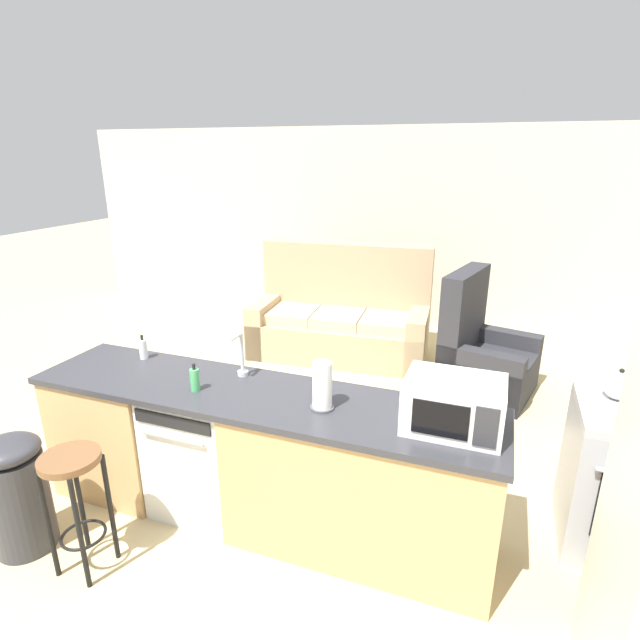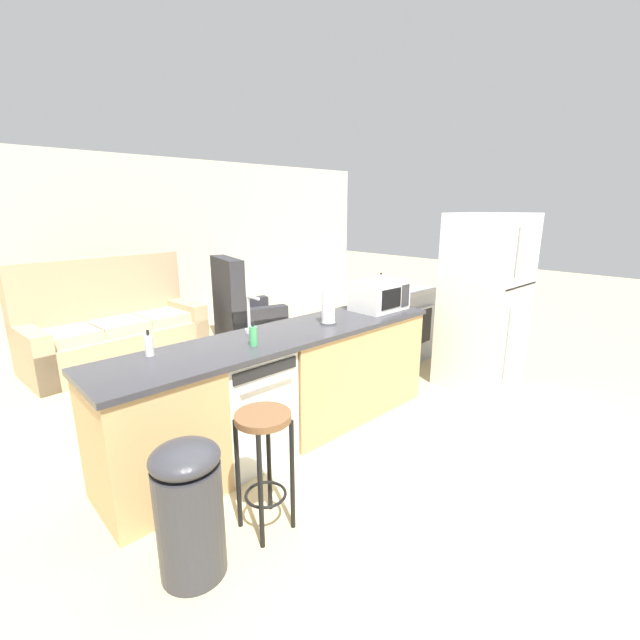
{
  "view_description": "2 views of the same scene",
  "coord_description": "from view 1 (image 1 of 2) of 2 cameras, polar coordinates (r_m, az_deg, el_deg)",
  "views": [
    {
      "loc": [
        1.46,
        -2.4,
        2.28
      ],
      "look_at": [
        0.25,
        0.85,
        1.11
      ],
      "focal_mm": 28.0,
      "sensor_mm": 36.0,
      "label": 1
    },
    {
      "loc": [
        -1.85,
        -2.52,
        1.85
      ],
      "look_at": [
        0.62,
        0.09,
        0.9
      ],
      "focal_mm": 24.0,
      "sensor_mm": 36.0,
      "label": 2
    }
  ],
  "objects": [
    {
      "name": "paper_towel_roll",
      "position": [
        2.81,
        0.25,
        -7.58
      ],
      "size": [
        0.14,
        0.14,
        0.28
      ],
      "color": "#4C4C51",
      "rests_on": "kitchen_counter"
    },
    {
      "name": "bar_stool",
      "position": [
        3.18,
        -26.22,
        -16.87
      ],
      "size": [
        0.32,
        0.32,
        0.74
      ],
      "color": "brown",
      "rests_on": "ground_plane"
    },
    {
      "name": "kitchen_counter",
      "position": [
        3.28,
        -5.59,
        -16.03
      ],
      "size": [
        2.94,
        0.66,
        0.9
      ],
      "color": "tan",
      "rests_on": "ground_plane"
    },
    {
      "name": "wall_back",
      "position": [
        6.78,
        10.48,
        10.08
      ],
      "size": [
        10.0,
        0.06,
        2.6
      ],
      "color": "beige",
      "rests_on": "ground_plane"
    },
    {
      "name": "ground_plane",
      "position": [
        3.62,
        -9.01,
        -20.61
      ],
      "size": [
        24.0,
        24.0,
        0.0
      ],
      "primitive_type": "plane",
      "color": "tan"
    },
    {
      "name": "stove_range",
      "position": [
        3.59,
        32.56,
        -15.3
      ],
      "size": [
        0.76,
        0.68,
        0.9
      ],
      "color": "#A8AAB2",
      "rests_on": "ground_plane"
    },
    {
      "name": "microwave",
      "position": [
        2.71,
        15.02,
        -9.3
      ],
      "size": [
        0.5,
        0.37,
        0.28
      ],
      "color": "white",
      "rests_on": "kitchen_counter"
    },
    {
      "name": "sink_faucet",
      "position": [
        3.24,
        -9.02,
        -4.24
      ],
      "size": [
        0.07,
        0.18,
        0.3
      ],
      "color": "silver",
      "rests_on": "kitchen_counter"
    },
    {
      "name": "dish_soap_bottle",
      "position": [
        3.71,
        -19.56,
        -3.12
      ],
      "size": [
        0.06,
        0.06,
        0.18
      ],
      "color": "silver",
      "rests_on": "kitchen_counter"
    },
    {
      "name": "trash_bin",
      "position": [
        3.58,
        -31.3,
        -16.52
      ],
      "size": [
        0.35,
        0.35,
        0.74
      ],
      "color": "#333338",
      "rests_on": "ground_plane"
    },
    {
      "name": "armchair",
      "position": [
        5.21,
        17.79,
        -3.99
      ],
      "size": [
        0.98,
        1.01,
        1.2
      ],
      "color": "#2D2D33",
      "rests_on": "ground_plane"
    },
    {
      "name": "dishwasher",
      "position": [
        3.49,
        -13.08,
        -14.09
      ],
      "size": [
        0.58,
        0.61,
        0.84
      ],
      "color": "white",
      "rests_on": "ground_plane"
    },
    {
      "name": "kettle",
      "position": [
        3.42,
        31.01,
        -6.42
      ],
      "size": [
        0.21,
        0.17,
        0.19
      ],
      "color": "silver",
      "rests_on": "stove_range"
    },
    {
      "name": "couch",
      "position": [
        5.88,
        2.49,
        -0.05
      ],
      "size": [
        2.07,
        1.06,
        1.27
      ],
      "color": "tan",
      "rests_on": "ground_plane"
    },
    {
      "name": "soap_bottle",
      "position": [
        3.14,
        -14.11,
        -6.61
      ],
      "size": [
        0.06,
        0.06,
        0.18
      ],
      "color": "#4CB266",
      "rests_on": "kitchen_counter"
    }
  ]
}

